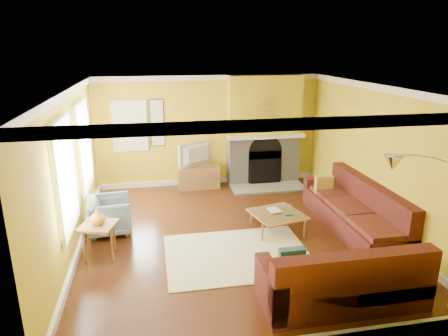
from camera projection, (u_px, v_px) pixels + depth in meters
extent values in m
cube|color=#552711|center=(233.00, 235.00, 7.44)|extent=(5.50, 6.00, 0.02)
cube|color=white|center=(235.00, 87.00, 6.64)|extent=(5.50, 6.00, 0.02)
cube|color=gold|center=(209.00, 131.00, 9.87)|extent=(5.50, 0.02, 2.70)
cube|color=gold|center=(293.00, 245.00, 4.21)|extent=(5.50, 0.02, 2.70)
cube|color=gold|center=(70.00, 174.00, 6.56)|extent=(0.02, 6.00, 2.70)
cube|color=gold|center=(377.00, 157.00, 7.53)|extent=(0.02, 6.00, 2.70)
cube|color=white|center=(83.00, 146.00, 7.74)|extent=(0.06, 1.22, 1.72)
cube|color=white|center=(64.00, 176.00, 5.96)|extent=(0.06, 1.22, 1.72)
cube|color=white|center=(130.00, 126.00, 9.43)|extent=(0.82, 0.06, 1.22)
cube|color=white|center=(157.00, 123.00, 9.54)|extent=(0.34, 0.04, 1.14)
cube|color=white|center=(266.00, 137.00, 9.71)|extent=(1.92, 0.22, 0.08)
cube|color=gray|center=(268.00, 188.00, 9.78)|extent=(1.80, 0.70, 0.06)
cube|color=beige|center=(238.00, 254.00, 6.71)|extent=(2.40, 1.80, 0.02)
cube|color=olive|center=(199.00, 177.00, 9.84)|extent=(0.99, 0.45, 0.55)
imported|color=black|center=(199.00, 155.00, 9.67)|extent=(0.93, 0.66, 0.59)
cube|color=white|center=(207.00, 180.00, 10.02)|extent=(0.28, 0.28, 0.28)
imported|color=slate|center=(110.00, 215.00, 7.43)|extent=(0.84, 0.82, 0.70)
imported|color=orange|center=(97.00, 217.00, 6.45)|extent=(0.32, 0.32, 0.26)
imported|color=white|center=(269.00, 211.00, 7.57)|extent=(0.25, 0.31, 0.03)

